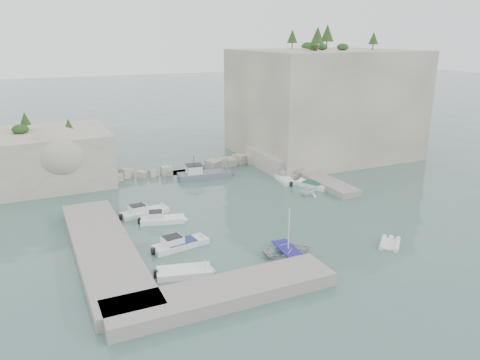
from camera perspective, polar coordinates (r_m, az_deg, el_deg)
name	(u,v)px	position (r m, az deg, el deg)	size (l,w,h in m)	color
ground	(263,221)	(50.83, 2.87, -5.06)	(400.00, 400.00, 0.00)	#466962
cliff_east	(323,103)	(79.44, 10.04, 9.21)	(26.00, 22.00, 17.00)	beige
cliff_terrace	(284,159)	(71.40, 5.41, 2.56)	(8.00, 10.00, 2.50)	beige
outcrop_west	(47,157)	(68.38, -22.51, 2.59)	(16.00, 14.00, 7.00)	beige
quay_west	(104,249)	(44.92, -16.27, -8.14)	(5.00, 24.00, 1.10)	#9E9689
quay_south	(223,293)	(36.59, -2.03, -13.56)	(18.00, 4.00, 1.10)	#9E9689
ledge_east	(316,178)	(65.40, 9.28, 0.25)	(3.00, 16.00, 0.80)	#9E9689
breakwater	(188,167)	(69.45, -6.33, 1.64)	(28.00, 3.00, 1.40)	beige
motorboat_e	(184,275)	(40.38, -6.82, -11.40)	(4.96, 2.03, 0.70)	white
motorboat_d	(181,247)	(45.25, -7.25, -8.12)	(5.90, 1.76, 1.40)	white
motorboat_a	(145,215)	(53.67, -11.53, -4.16)	(5.80, 1.73, 1.40)	white
motorboat_b	(163,222)	(51.23, -9.41, -5.10)	(5.15, 1.69, 1.40)	white
rowboat	(288,254)	(43.78, 5.89, -8.98)	(3.31, 4.63, 0.96)	silver
inflatable_dinghy	(390,245)	(47.47, 17.77, -7.59)	(3.39, 1.64, 0.44)	silver
tender_east_a	(308,195)	(59.65, 8.28, -1.78)	(2.51, 2.91, 1.53)	white
tender_east_b	(312,187)	(62.71, 8.77, -0.85)	(5.03, 1.71, 0.70)	white
tender_east_c	(285,182)	(64.58, 5.49, -0.19)	(4.79, 1.55, 0.70)	white
tender_east_d	(291,177)	(66.54, 6.21, 0.32)	(1.75, 4.64, 1.79)	silver
work_boat	(205,178)	(66.12, -4.34, 0.26)	(8.08, 2.39, 2.20)	slate
rowboat_mast	(289,228)	(42.70, 5.99, -5.87)	(0.10, 0.10, 4.20)	white
vegetation	(293,44)	(77.07, 6.51, 16.16)	(53.48, 13.88, 13.40)	#1E4219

